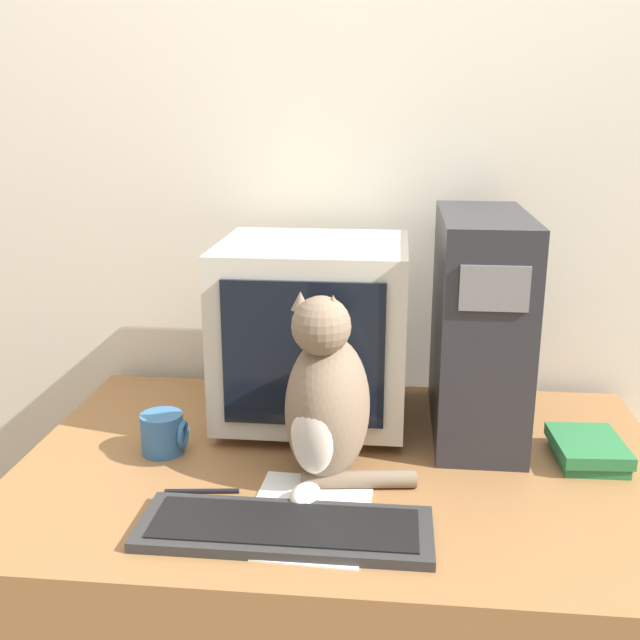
% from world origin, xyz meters
% --- Properties ---
extents(wall_back, '(7.00, 0.05, 2.50)m').
position_xyz_m(wall_back, '(0.00, 0.94, 1.25)').
color(wall_back, beige).
rests_on(wall_back, ground_plane).
extents(desk, '(1.31, 0.87, 0.71)m').
position_xyz_m(desk, '(0.00, 0.44, 0.35)').
color(desk, olive).
rests_on(desk, ground_plane).
extents(crt_monitor, '(0.41, 0.38, 0.41)m').
position_xyz_m(crt_monitor, '(-0.09, 0.64, 0.92)').
color(crt_monitor, beige).
rests_on(crt_monitor, desk).
extents(computer_tower, '(0.18, 0.43, 0.48)m').
position_xyz_m(computer_tower, '(0.28, 0.64, 0.95)').
color(computer_tower, '#28282D').
rests_on(computer_tower, desk).
extents(keyboard, '(0.50, 0.17, 0.02)m').
position_xyz_m(keyboard, '(-0.08, 0.16, 0.72)').
color(keyboard, '#2D2D2D').
rests_on(keyboard, desk).
extents(cat, '(0.27, 0.27, 0.38)m').
position_xyz_m(cat, '(-0.03, 0.36, 0.87)').
color(cat, '#7A6651').
rests_on(cat, desk).
extents(book_stack, '(0.14, 0.18, 0.05)m').
position_xyz_m(book_stack, '(0.49, 0.49, 0.73)').
color(book_stack, '#28703D').
rests_on(book_stack, desk).
extents(pen, '(0.14, 0.03, 0.01)m').
position_xyz_m(pen, '(-0.25, 0.28, 0.71)').
color(pen, black).
rests_on(pen, desk).
extents(paper_sheet, '(0.23, 0.31, 0.00)m').
position_xyz_m(paper_sheet, '(-0.05, 0.22, 0.71)').
color(paper_sheet, white).
rests_on(paper_sheet, desk).
extents(mug, '(0.09, 0.09, 0.09)m').
position_xyz_m(mug, '(-0.37, 0.44, 0.75)').
color(mug, '#33669E').
rests_on(mug, desk).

